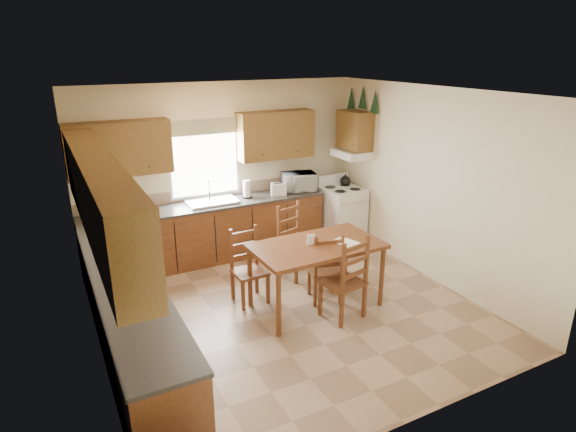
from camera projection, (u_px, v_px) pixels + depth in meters
name	position (u px, v px, depth m)	size (l,w,h in m)	color
floor	(288.00, 309.00, 6.17)	(4.50, 4.50, 0.00)	tan
ceiling	(289.00, 93.00, 5.27)	(4.50, 4.50, 0.00)	#9F6E33
wall_left	(87.00, 243.00, 4.74)	(4.50, 4.50, 0.00)	beige
wall_right	(431.00, 186.00, 6.70)	(4.50, 4.50, 0.00)	beige
wall_back	(223.00, 169.00, 7.60)	(4.50, 4.50, 0.00)	beige
wall_front	(419.00, 289.00, 3.84)	(4.50, 4.50, 0.00)	beige
lower_cab_back	(209.00, 233.00, 7.49)	(3.75, 0.60, 0.88)	brown
lower_cab_left	(131.00, 323.00, 5.04)	(0.60, 3.60, 0.88)	brown
counter_back	(208.00, 205.00, 7.34)	(3.75, 0.63, 0.04)	#393432
counter_left	(126.00, 284.00, 4.89)	(0.63, 3.60, 0.04)	#393432
backsplash	(201.00, 193.00, 7.54)	(3.75, 0.01, 0.18)	#8C745E
upper_cab_back_left	(119.00, 149.00, 6.62)	(1.41, 0.33, 0.75)	brown
upper_cab_back_right	(276.00, 135.00, 7.67)	(1.25, 0.33, 0.75)	brown
upper_cab_left	(100.00, 196.00, 4.52)	(0.33, 3.60, 0.75)	brown
upper_cab_stove	(355.00, 130.00, 7.83)	(0.33, 0.62, 0.62)	brown
range_hood	(351.00, 154.00, 7.93)	(0.44, 0.62, 0.12)	white
window_frame	(204.00, 159.00, 7.38)	(1.13, 0.02, 1.18)	white
window_pane	(204.00, 159.00, 7.38)	(1.05, 0.01, 1.10)	white
window_valance	(203.00, 127.00, 7.19)	(1.19, 0.01, 0.24)	#4C5F34
sink_basin	(212.00, 202.00, 7.36)	(0.75, 0.45, 0.04)	silver
pine_decal_a	(375.00, 102.00, 7.46)	(0.22, 0.22, 0.36)	#1A4125
pine_decal_b	(363.00, 97.00, 7.71)	(0.22, 0.22, 0.36)	#1A4125
pine_decal_c	(351.00, 98.00, 7.99)	(0.22, 0.22, 0.36)	#1A4125
stove	(342.00, 215.00, 8.20)	(0.63, 0.65, 0.93)	white
coffeemaker	(100.00, 209.00, 6.63)	(0.18, 0.21, 0.30)	white
paper_towel	(247.00, 189.00, 7.59)	(0.12, 0.12, 0.28)	white
toaster	(279.00, 189.00, 7.74)	(0.24, 0.15, 0.19)	white
microwave	(299.00, 182.00, 7.97)	(0.50, 0.36, 0.30)	white
dining_table	(316.00, 275.00, 6.12)	(1.60, 0.92, 0.86)	brown
chair_near_left	(325.00, 266.00, 6.27)	(0.40, 0.38, 0.95)	brown
chair_near_right	(343.00, 277.00, 5.84)	(0.45, 0.43, 1.08)	brown
chair_far_left	(250.00, 267.00, 6.20)	(0.41, 0.39, 0.98)	brown
chair_far_right	(297.00, 242.00, 6.92)	(0.45, 0.42, 1.06)	brown
table_paper	(345.00, 242.00, 6.04)	(0.23, 0.31, 0.00)	white
table_card	(311.00, 240.00, 5.95)	(0.10, 0.02, 0.13)	white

